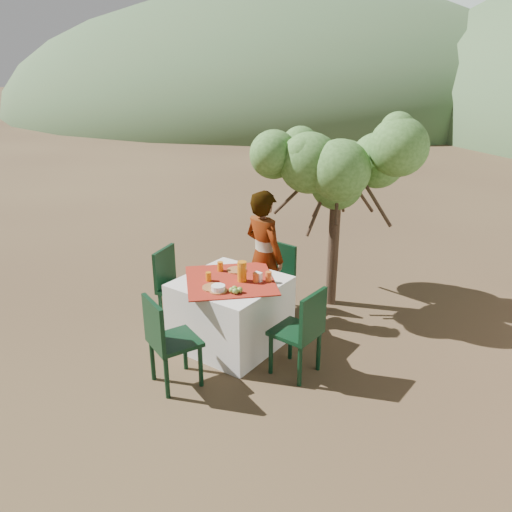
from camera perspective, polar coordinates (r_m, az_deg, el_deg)
The scene contains 20 objects.
ground at distance 5.44m, azimuth -2.57°, elevation -11.24°, with size 160.00×160.00×0.00m, color #3B261A.
table at distance 5.49m, azimuth -2.89°, elevation -6.38°, with size 1.30×1.30×0.76m.
chair_far at distance 6.19m, azimuth 2.44°, elevation -2.14°, with size 0.43×0.43×0.86m.
chair_near at distance 4.78m, azimuth -10.17°, elevation -9.25°, with size 0.55×0.55×0.93m.
chair_left at distance 5.91m, azimuth -9.35°, elevation -3.10°, with size 0.52×0.52×0.93m.
chair_right at distance 4.90m, azimuth 5.33°, elevation -8.31°, with size 0.44×0.44×0.92m.
person at distance 5.87m, azimuth 0.92°, elevation -0.05°, with size 0.58×0.38×1.59m, color #8C6651.
shrub_tree at distance 6.12m, azimuth 10.10°, elevation 9.04°, with size 1.80×1.77×2.12m.
hill_near_left at distance 39.67m, azimuth 3.98°, elevation 16.49°, with size 40.00×40.00×16.00m, color #36542F.
plate_far at distance 5.55m, azimuth -2.24°, elevation -1.62°, with size 0.22×0.22×0.01m, color brown.
plate_near at distance 5.14m, azimuth -4.87°, elevation -3.60°, with size 0.23×0.23×0.01m, color brown.
glass_far at distance 5.54m, azimuth -4.10°, elevation -1.19°, with size 0.07×0.07×0.11m, color orange.
glass_near at distance 5.30m, azimuth -5.45°, elevation -2.35°, with size 0.06×0.06×0.10m, color orange.
juice_pitcher at distance 5.25m, azimuth -1.61°, elevation -1.78°, with size 0.10×0.10×0.22m, color orange.
bowl_plate at distance 5.06m, azimuth -4.33°, elevation -3.98°, with size 0.19×0.19×0.01m, color brown.
white_bowl at distance 5.05m, azimuth -4.34°, elevation -3.65°, with size 0.14×0.14×0.05m, color white.
jar_left at distance 5.25m, azimuth -0.02°, elevation -2.46°, with size 0.06×0.06×0.10m, color orange.
jar_right at distance 5.27m, azimuth 1.45°, elevation -2.35°, with size 0.07×0.07×0.11m, color orange.
napkin_holder at distance 5.27m, azimuth 0.27°, elevation -2.38°, with size 0.08×0.05×0.10m, color white.
fruit_cluster at distance 5.01m, azimuth -2.38°, elevation -3.90°, with size 0.12×0.11×0.06m.
Camera 1 is at (2.89, -3.61, 2.88)m, focal length 35.00 mm.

